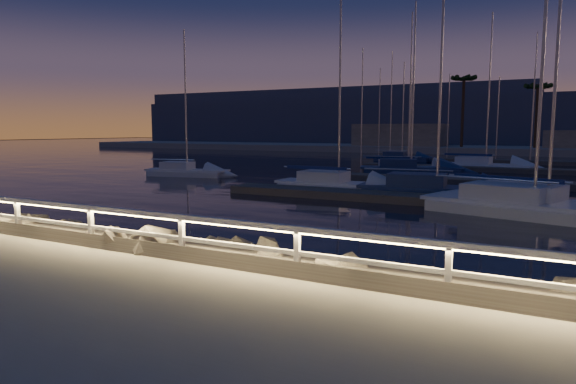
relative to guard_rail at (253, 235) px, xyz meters
name	(u,v)px	position (x,y,z in m)	size (l,w,h in m)	color
ground	(256,271)	(0.07, 0.00, -0.77)	(400.00, 400.00, 0.00)	gray
harbor_water	(475,183)	(0.07, 31.22, -1.74)	(400.00, 440.00, 0.60)	black
guard_rail	(253,235)	(0.00, 0.00, 0.00)	(44.11, 0.12, 1.06)	white
riprap	(111,240)	(-5.65, 1.30, -0.95)	(32.85, 2.76, 1.31)	#686259
floating_docks	(478,174)	(0.07, 32.50, -1.17)	(22.00, 36.00, 0.40)	#615750
far_shore	(519,148)	(-0.06, 74.05, -0.48)	(160.00, 14.00, 5.20)	gray
palm_left	(464,81)	(-7.93, 72.00, 9.36)	(3.00, 3.00, 11.20)	#473421
palm_center	(538,89)	(2.07, 73.00, 8.01)	(3.00, 3.00, 9.70)	#473421
distant_hills	(448,123)	(-22.06, 133.69, 3.96)	(230.00, 37.50, 18.00)	#3E4660
sailboat_b	(432,189)	(-0.31, 18.51, -0.92)	(8.39, 3.19, 13.98)	navy
sailboat_c	(528,205)	(4.55, 14.27, -0.91)	(9.42, 4.76, 15.41)	silver
sailboat_d	(541,204)	(5.03, 15.17, -0.92)	(9.82, 5.41, 16.01)	silver
sailboat_e	(185,171)	(-20.11, 22.16, -0.96)	(6.77, 3.12, 11.19)	silver
sailboat_f	(335,184)	(-5.92, 18.51, -0.94)	(7.61, 2.43, 12.87)	silver
sailboat_g	(405,168)	(-5.77, 33.07, -0.96)	(7.94, 4.92, 13.10)	silver
sailboat_j	(408,169)	(-5.29, 32.14, -0.92)	(8.35, 4.49, 13.72)	navy
sailboat_k	(483,165)	(-0.56, 39.74, -0.94)	(8.32, 3.07, 13.83)	silver
sailboat_n	(400,157)	(-10.85, 49.33, -0.98)	(6.67, 2.09, 11.30)	navy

